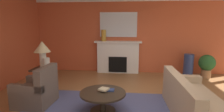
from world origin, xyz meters
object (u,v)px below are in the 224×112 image
vase_tall_corner (188,66)px  vase_on_side_table (46,64)px  armchair_near_window (37,92)px  side_table (44,79)px  coffee_table (103,97)px  potted_plant (207,64)px  vase_mantel_left (104,35)px  fireplace (118,58)px  mantel_mirror (118,25)px  sofa (194,104)px  table_lamp (42,49)px

vase_tall_corner → vase_on_side_table: bearing=-154.2°
armchair_near_window → vase_on_side_table: vase_on_side_table is taller
side_table → coffee_table: bearing=-27.4°
vase_on_side_table → potted_plant: 5.32m
side_table → vase_tall_corner: vase_tall_corner is taller
vase_tall_corner → vase_mantel_left: vase_mantel_left is taller
fireplace → vase_mantel_left: (-0.55, -0.05, 0.87)m
side_table → fireplace: bearing=50.1°
mantel_mirror → vase_on_side_table: (-1.74, -2.50, -1.00)m
sofa → coffee_table: 1.88m
side_table → vase_mantel_left: (1.34, 2.21, 1.06)m
armchair_near_window → potted_plant: 5.55m
mantel_mirror → coffee_table: bearing=-91.7°
coffee_table → vase_tall_corner: bearing=47.3°
mantel_mirror → vase_tall_corner: 2.98m
table_lamp → armchair_near_window: bearing=-76.7°
vase_on_side_table → coffee_table: bearing=-26.2°
coffee_table → vase_mantel_left: size_ratio=2.32×
sofa → side_table: 3.81m
fireplace → sofa: fireplace is taller
coffee_table → vase_tall_corner: vase_tall_corner is taller
sofa → side_table: bearing=164.8°
sofa → vase_on_side_table: (-3.52, 0.88, 0.56)m
sofa → potted_plant: 3.21m
side_table → vase_on_side_table: vase_on_side_table is taller
sofa → armchair_near_window: bearing=175.9°
fireplace → coffee_table: size_ratio=1.80×
armchair_near_window → vase_tall_corner: (4.28, 2.70, 0.11)m
table_lamp → vase_tall_corner: size_ratio=0.90×
mantel_mirror → table_lamp: bearing=-128.5°
sofa → mantel_mirror: bearing=117.8°
mantel_mirror → fireplace: bearing=-90.0°
vase_tall_corner → vase_on_side_table: 4.81m
fireplace → table_lamp: table_lamp is taller
coffee_table → vase_tall_corner: size_ratio=1.20×
fireplace → vase_on_side_table: fireplace is taller
table_lamp → sofa: bearing=-15.2°
sofa → table_lamp: table_lamp is taller
fireplace → armchair_near_window: size_ratio=1.89×
potted_plant → fireplace: bearing=173.4°
table_lamp → vase_mantel_left: bearing=58.8°
coffee_table → side_table: side_table is taller
vase_tall_corner → potted_plant: 0.61m
vase_tall_corner → potted_plant: size_ratio=1.00×
side_table → vase_on_side_table: 0.50m
armchair_near_window → side_table: bearing=103.3°
coffee_table → table_lamp: table_lamp is taller
fireplace → side_table: (-1.89, -2.26, -0.19)m
mantel_mirror → vase_mantel_left: (-0.55, -0.17, -0.40)m
fireplace → table_lamp: size_ratio=2.40×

